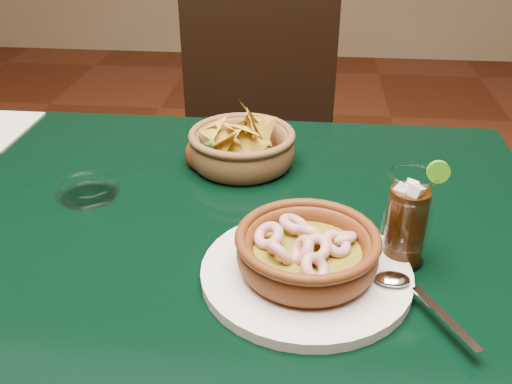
# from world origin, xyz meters

# --- Properties ---
(dining_table) EXTENTS (1.20, 0.80, 0.75)m
(dining_table) POSITION_xyz_m (0.00, 0.00, 0.65)
(dining_table) COLOR black
(dining_table) RESTS_ON ground
(dining_chair) EXTENTS (0.51, 0.51, 1.00)m
(dining_chair) POSITION_xyz_m (0.08, 0.71, 0.55)
(dining_chair) COLOR black
(dining_chair) RESTS_ON ground
(shrimp_plate) EXTENTS (0.33, 0.28, 0.08)m
(shrimp_plate) POSITION_xyz_m (0.22, -0.14, 0.78)
(shrimp_plate) COLOR silver
(shrimp_plate) RESTS_ON dining_table
(chip_basket) EXTENTS (0.22, 0.22, 0.13)m
(chip_basket) POSITION_xyz_m (0.09, 0.18, 0.79)
(chip_basket) COLOR brown
(chip_basket) RESTS_ON dining_table
(guacamole_ramekin) EXTENTS (0.13, 0.13, 0.04)m
(guacamole_ramekin) POSITION_xyz_m (0.04, 0.18, 0.77)
(guacamole_ramekin) COLOR #4F230D
(guacamole_ramekin) RESTS_ON dining_table
(cola_drink) EXTENTS (0.13, 0.13, 0.15)m
(cola_drink) POSITION_xyz_m (0.35, -0.08, 0.82)
(cola_drink) COLOR white
(cola_drink) RESTS_ON dining_table
(glass_ashtray) EXTENTS (0.11, 0.11, 0.03)m
(glass_ashtray) POSITION_xyz_m (-0.14, 0.04, 0.76)
(glass_ashtray) COLOR white
(glass_ashtray) RESTS_ON dining_table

